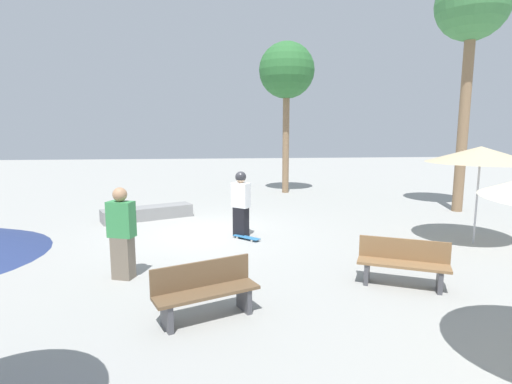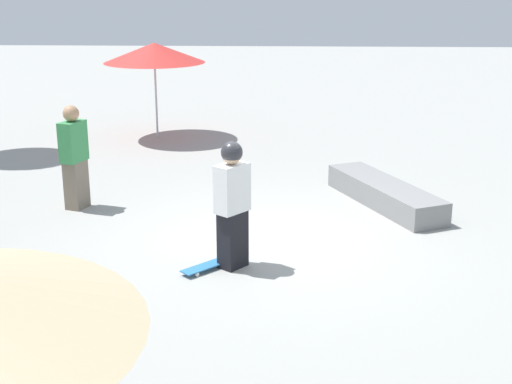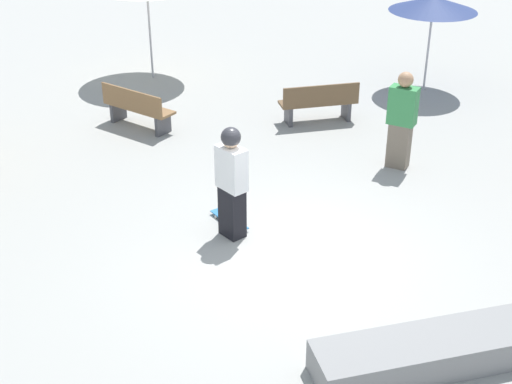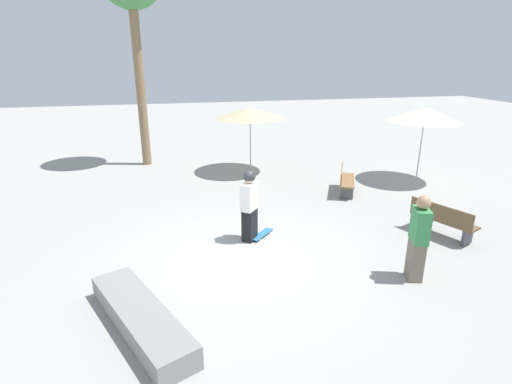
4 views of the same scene
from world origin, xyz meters
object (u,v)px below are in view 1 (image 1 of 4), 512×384
Objects in this scene: shade_umbrella_tan at (481,155)px; bystander_watching at (122,234)px; skateboard at (247,237)px; palm_tree_center_left at (472,10)px; bench_near at (403,263)px; concrete_ledge at (148,213)px; bench_far at (206,291)px; skater_main at (241,202)px; palm_tree_center_right at (287,72)px.

shade_umbrella_tan is 8.54m from bystander_watching.
skateboard is 10.65m from palm_tree_center_left.
bench_near reaches higher than skateboard.
skateboard is 0.25× the size of concrete_ledge.
bench_far reaches higher than skateboard.
palm_tree_center_left is (-6.38, 5.13, 6.33)m from bench_near.
skateboard is 0.43× the size of bench_near.
skateboard is 6.18m from shade_umbrella_tan.
shade_umbrella_tan is at bearing 35.30° from skateboard.
skateboard is at bearing -125.80° from bench_far.
palm_tree_center_right is at bearing 110.40° from skater_main.
bench_far is at bearing -15.60° from palm_tree_center_right.
palm_tree_center_right is (-11.26, -0.17, 4.95)m from bench_near.
skater_main is 10.12m from palm_tree_center_left.
skateboard is 4.07m from concrete_ledge.
bystander_watching is (-0.91, -5.18, 0.46)m from bench_near.
bystander_watching is at bearing -91.62° from skater_main.
skater_main is 4.78m from bench_far.
concrete_ledge is 1.12× the size of shade_umbrella_tan.
bench_near is 0.99× the size of bench_far.
palm_tree_center_right reaches higher than bench_far.
palm_tree_center_right reaches higher than bystander_watching.
palm_tree_center_left reaches higher than bystander_watching.
concrete_ledge is 8.34m from bench_near.
palm_tree_center_left is 1.22× the size of palm_tree_center_right.
bench_near is at bearing -171.01° from bystander_watching.
bystander_watching reaches higher than bench_far.
bench_far is (0.92, -3.57, 0.00)m from bench_near.
concrete_ledge is 1.75× the size of bench_near.
bystander_watching reaches higher than skater_main.
bench_near is 12.30m from palm_tree_center_right.
shade_umbrella_tan reaches higher than skater_main.
concrete_ledge is 0.35× the size of palm_tree_center_left.
bystander_watching is (5.48, -10.32, -5.87)m from palm_tree_center_left.
skateboard is 9.78m from palm_tree_center_right.
bystander_watching is at bearing -71.71° from bench_far.
shade_umbrella_tan is at bearing -115.60° from bench_near.
palm_tree_center_right is (-4.88, -5.31, -1.38)m from palm_tree_center_left.
palm_tree_center_right reaches higher than shade_umbrella_tan.
bystander_watching reaches higher than skateboard.
bench_far is at bearing -57.93° from skateboard.
palm_tree_center_right is at bearing -159.59° from shade_umbrella_tan.
palm_tree_center_left reaches higher than concrete_ledge.
palm_tree_center_left is 13.07m from bystander_watching.
skater_main is at bearing -28.37° from bench_near.
shade_umbrella_tan reaches higher than bystander_watching.
palm_tree_center_left is at bearing 47.40° from palm_tree_center_right.
concrete_ledge is (-2.44, -2.85, -0.75)m from skater_main.
skater_main reaches higher than bench_near.
concrete_ledge is 7.39m from bench_far.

